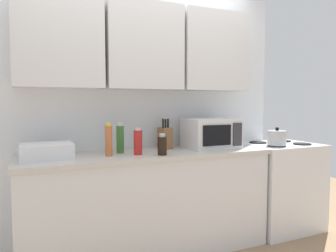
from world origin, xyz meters
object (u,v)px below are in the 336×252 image
kettle (277,138)px  bottle_green_oil (120,139)px  stove_range (279,185)px  microwave (211,133)px  bottle_spice_jar (109,140)px  bottle_clear_tall (232,137)px  bottle_red_sauce (138,142)px  bottle_soy_dark (162,145)px  knife_block (165,138)px  dish_rack (47,151)px

kettle → bottle_green_oil: bottle_green_oil is taller
kettle → bottle_green_oil: size_ratio=0.69×
stove_range → microwave: microwave is taller
stove_range → bottle_spice_jar: (-1.83, -0.04, 0.58)m
kettle → bottle_clear_tall: bearing=136.8°
stove_range → bottle_clear_tall: (-0.49, 0.16, 0.52)m
stove_range → kettle: 0.58m
bottle_spice_jar → bottle_clear_tall: 1.36m
kettle → bottle_red_sauce: 1.42m
bottle_green_oil → bottle_soy_dark: (0.29, -0.25, -0.04)m
microwave → bottle_red_sauce: 0.77m
bottle_red_sauce → bottle_spice_jar: size_ratio=0.82×
bottle_spice_jar → bottle_green_oil: bearing=42.7°
microwave → stove_range: bearing=-1.9°
knife_block → bottle_spice_jar: size_ratio=1.05×
bottle_green_oil → microwave: bearing=-3.4°
stove_range → bottle_clear_tall: size_ratio=5.46×
kettle → microwave: microwave is taller
kettle → microwave: (-0.66, 0.17, 0.06)m
kettle → knife_block: (-1.08, 0.29, 0.02)m
kettle → knife_block: bearing=165.0°
dish_rack → bottle_clear_tall: (1.81, 0.14, 0.02)m
bottle_soy_dark → bottle_spice_jar: bearing=162.5°
stove_range → bottle_soy_dark: (-1.42, -0.17, 0.53)m
stove_range → bottle_red_sauce: size_ratio=4.11×
bottle_red_sauce → bottle_soy_dark: size_ratio=1.24×
bottle_green_oil → bottle_spice_jar: (-0.13, -0.12, 0.00)m
bottle_soy_dark → stove_range: bearing=6.7°
stove_range → knife_block: 1.38m
microwave → knife_block: size_ratio=1.69×
stove_range → bottle_green_oil: size_ratio=3.47×
microwave → bottle_clear_tall: bearing=21.6°
microwave → bottle_red_sauce: size_ratio=2.16×
bottle_green_oil → bottle_spice_jar: bearing=-137.3°
dish_rack → bottle_clear_tall: 1.81m
kettle → dish_rack: (-2.13, 0.16, -0.02)m
dish_rack → knife_block: size_ratio=1.34×
knife_block → bottle_clear_tall: bearing=0.8°
bottle_soy_dark → bottle_clear_tall: (0.93, 0.33, -0.01)m
bottle_green_oil → bottle_soy_dark: bottle_green_oil is taller
kettle → bottle_soy_dark: 1.25m
bottle_clear_tall → stove_range: bearing=-18.2°
bottle_red_sauce → bottle_clear_tall: (1.10, 0.23, -0.03)m
knife_block → bottle_green_oil: 0.46m
dish_rack → bottle_green_oil: 0.60m
bottle_red_sauce → bottle_clear_tall: bottle_red_sauce is taller
bottle_red_sauce → bottle_spice_jar: bottle_spice_jar is taller
dish_rack → bottle_red_sauce: 0.71m
bottle_green_oil → stove_range: bearing=-2.7°
microwave → bottle_green_oil: (-0.88, 0.05, -0.02)m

